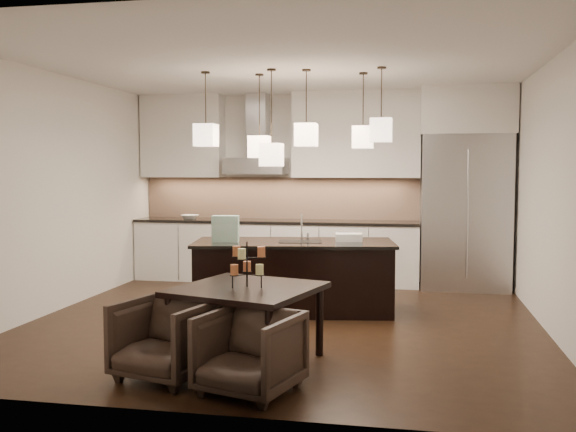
% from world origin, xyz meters
% --- Properties ---
extents(floor, '(5.50, 5.50, 0.02)m').
position_xyz_m(floor, '(0.00, 0.00, -0.01)').
color(floor, black).
rests_on(floor, ground).
extents(ceiling, '(5.50, 5.50, 0.02)m').
position_xyz_m(ceiling, '(0.00, 0.00, 2.81)').
color(ceiling, white).
rests_on(ceiling, wall_back).
extents(wall_back, '(5.50, 0.02, 2.80)m').
position_xyz_m(wall_back, '(0.00, 2.76, 1.40)').
color(wall_back, silver).
rests_on(wall_back, ground).
extents(wall_front, '(5.50, 0.02, 2.80)m').
position_xyz_m(wall_front, '(0.00, -2.76, 1.40)').
color(wall_front, silver).
rests_on(wall_front, ground).
extents(wall_left, '(0.02, 5.50, 2.80)m').
position_xyz_m(wall_left, '(-2.76, 0.00, 1.40)').
color(wall_left, silver).
rests_on(wall_left, ground).
extents(wall_right, '(0.02, 5.50, 2.80)m').
position_xyz_m(wall_right, '(2.76, 0.00, 1.40)').
color(wall_right, silver).
rests_on(wall_right, ground).
extents(refrigerator, '(1.20, 0.72, 2.15)m').
position_xyz_m(refrigerator, '(2.10, 2.38, 1.07)').
color(refrigerator, '#B7B7BA').
rests_on(refrigerator, floor).
extents(fridge_panel, '(1.26, 0.72, 0.65)m').
position_xyz_m(fridge_panel, '(2.10, 2.38, 2.47)').
color(fridge_panel, silver).
rests_on(fridge_panel, refrigerator).
extents(lower_cabinets, '(4.21, 0.62, 0.88)m').
position_xyz_m(lower_cabinets, '(-0.62, 2.43, 0.44)').
color(lower_cabinets, silver).
rests_on(lower_cabinets, floor).
extents(countertop, '(4.21, 0.66, 0.04)m').
position_xyz_m(countertop, '(-0.62, 2.43, 0.90)').
color(countertop, black).
rests_on(countertop, lower_cabinets).
extents(backsplash, '(4.21, 0.02, 0.63)m').
position_xyz_m(backsplash, '(-0.62, 2.73, 1.24)').
color(backsplash, tan).
rests_on(backsplash, countertop).
extents(upper_cab_left, '(1.25, 0.35, 1.25)m').
position_xyz_m(upper_cab_left, '(-2.10, 2.57, 2.17)').
color(upper_cab_left, silver).
rests_on(upper_cab_left, wall_back).
extents(upper_cab_right, '(1.85, 0.35, 1.25)m').
position_xyz_m(upper_cab_right, '(0.55, 2.57, 2.17)').
color(upper_cab_right, silver).
rests_on(upper_cab_right, wall_back).
extents(hood_canopy, '(0.90, 0.52, 0.24)m').
position_xyz_m(hood_canopy, '(-0.93, 2.48, 1.72)').
color(hood_canopy, '#B7B7BA').
rests_on(hood_canopy, wall_back).
extents(hood_chimney, '(0.30, 0.28, 0.96)m').
position_xyz_m(hood_chimney, '(-0.93, 2.59, 2.32)').
color(hood_chimney, '#B7B7BA').
rests_on(hood_chimney, hood_canopy).
extents(fruit_bowl, '(0.26, 0.26, 0.06)m').
position_xyz_m(fruit_bowl, '(-1.94, 2.38, 0.95)').
color(fruit_bowl, silver).
rests_on(fruit_bowl, countertop).
extents(island_body, '(2.37, 1.24, 0.79)m').
position_xyz_m(island_body, '(0.01, 0.51, 0.40)').
color(island_body, black).
rests_on(island_body, floor).
extents(island_top, '(2.45, 1.32, 0.04)m').
position_xyz_m(island_top, '(0.01, 0.51, 0.81)').
color(island_top, black).
rests_on(island_top, island_body).
extents(faucet, '(0.12, 0.23, 0.34)m').
position_xyz_m(faucet, '(0.09, 0.61, 1.00)').
color(faucet, silver).
rests_on(faucet, island_top).
extents(tote_bag, '(0.33, 0.21, 0.31)m').
position_xyz_m(tote_bag, '(-0.76, 0.31, 0.98)').
color(tote_bag, '#1A533B').
rests_on(tote_bag, island_top).
extents(food_container, '(0.34, 0.26, 0.09)m').
position_xyz_m(food_container, '(0.64, 0.65, 0.87)').
color(food_container, silver).
rests_on(food_container, island_top).
extents(dining_table, '(1.37, 1.37, 0.66)m').
position_xyz_m(dining_table, '(-0.02, -1.54, 0.33)').
color(dining_table, black).
rests_on(dining_table, floor).
extents(candelabra, '(0.39, 0.39, 0.39)m').
position_xyz_m(candelabra, '(-0.02, -1.54, 0.86)').
color(candelabra, black).
rests_on(candelabra, dining_table).
extents(candle_a, '(0.08, 0.08, 0.09)m').
position_xyz_m(candle_a, '(0.09, -1.57, 0.82)').
color(candle_a, '#E8E490').
rests_on(candle_a, candelabra).
extents(candle_b, '(0.08, 0.08, 0.09)m').
position_xyz_m(candle_b, '(-0.06, -1.42, 0.82)').
color(candle_b, '#BF663C').
rests_on(candle_b, candelabra).
extents(candle_c, '(0.08, 0.08, 0.09)m').
position_xyz_m(candle_c, '(-0.11, -1.63, 0.82)').
color(candle_c, '#AE5E34').
rests_on(candle_c, candelabra).
extents(candle_d, '(0.08, 0.08, 0.09)m').
position_xyz_m(candle_d, '(0.09, -1.49, 0.96)').
color(candle_d, '#BF663C').
rests_on(candle_d, candelabra).
extents(candle_e, '(0.08, 0.08, 0.09)m').
position_xyz_m(candle_e, '(-0.13, -1.49, 0.96)').
color(candle_e, '#AE5E34').
rests_on(candle_e, candelabra).
extents(candle_f, '(0.08, 0.08, 0.09)m').
position_xyz_m(candle_f, '(-0.04, -1.66, 0.96)').
color(candle_f, '#E8E490').
rests_on(candle_f, candelabra).
extents(armchair_left, '(0.85, 0.86, 0.64)m').
position_xyz_m(armchair_left, '(-0.56, -2.08, 0.32)').
color(armchair_left, black).
rests_on(armchair_left, floor).
extents(armchair_right, '(0.83, 0.85, 0.62)m').
position_xyz_m(armchair_right, '(0.19, -2.29, 0.31)').
color(armchair_right, black).
rests_on(armchair_right, floor).
extents(pendant_a, '(0.24, 0.24, 0.26)m').
position_xyz_m(pendant_a, '(-1.00, 0.35, 2.07)').
color(pendant_a, beige).
rests_on(pendant_a, ceiling).
extents(pendant_b, '(0.24, 0.24, 0.26)m').
position_xyz_m(pendant_b, '(-0.43, 0.64, 1.94)').
color(pendant_b, beige).
rests_on(pendant_b, ceiling).
extents(pendant_c, '(0.24, 0.24, 0.26)m').
position_xyz_m(pendant_c, '(0.17, 0.39, 2.06)').
color(pendant_c, beige).
rests_on(pendant_c, ceiling).
extents(pendant_d, '(0.24, 0.24, 0.26)m').
position_xyz_m(pendant_d, '(0.79, 0.77, 2.05)').
color(pendant_d, beige).
rests_on(pendant_d, ceiling).
extents(pendant_e, '(0.24, 0.24, 0.26)m').
position_xyz_m(pendant_e, '(1.02, 0.38, 2.11)').
color(pendant_e, beige).
rests_on(pendant_e, ceiling).
extents(pendant_f, '(0.24, 0.24, 0.26)m').
position_xyz_m(pendant_f, '(-0.21, 0.29, 1.84)').
color(pendant_f, beige).
rests_on(pendant_f, ceiling).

